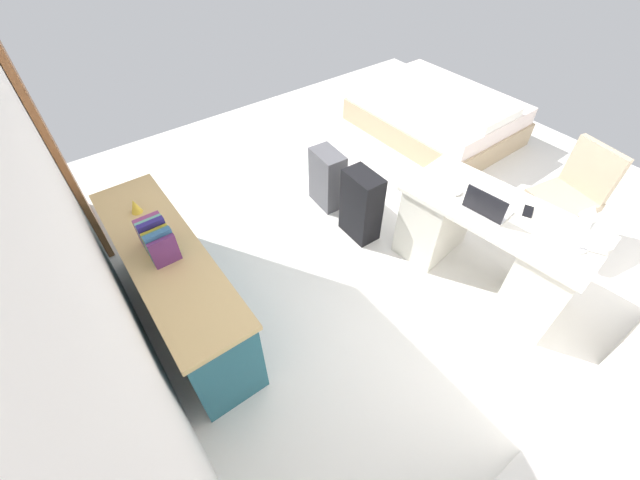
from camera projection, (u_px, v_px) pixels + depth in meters
name	position (u px, v px, depth m)	size (l,w,h in m)	color
ground_plane	(387.00, 219.00, 3.98)	(5.89, 5.89, 0.00)	silver
wall_back	(59.00, 209.00, 1.97)	(4.23, 0.10, 2.78)	white
door_wooden	(48.00, 137.00, 3.15)	(0.88, 0.05, 2.04)	brown
desk	(488.00, 243.00, 3.21)	(1.51, 0.84, 0.74)	silver
office_chair	(565.00, 202.00, 3.52)	(0.54, 0.54, 0.94)	black
credenza	(177.00, 285.00, 2.91)	(1.80, 0.48, 0.75)	#235B6B
bed	(436.00, 114.00, 4.99)	(1.92, 1.43, 0.58)	tan
suitcase_black	(361.00, 206.00, 3.61)	(0.36, 0.22, 0.67)	black
suitcase_spare_grey	(327.00, 179.00, 3.96)	(0.36, 0.22, 0.59)	#4C4C51
laptop	(487.00, 207.00, 2.90)	(0.34, 0.26, 0.21)	#B7B7BC
computer_mouse	(458.00, 192.00, 3.08)	(0.06, 0.10, 0.03)	white
cell_phone_near_laptop	(528.00, 211.00, 2.94)	(0.07, 0.14, 0.01)	black
desk_lamp	(590.00, 217.00, 2.52)	(0.16, 0.11, 0.34)	silver
book_row	(157.00, 238.00, 2.57)	(0.31, 0.17, 0.24)	#562759
figurine_small	(135.00, 206.00, 2.88)	(0.08, 0.08, 0.11)	gold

